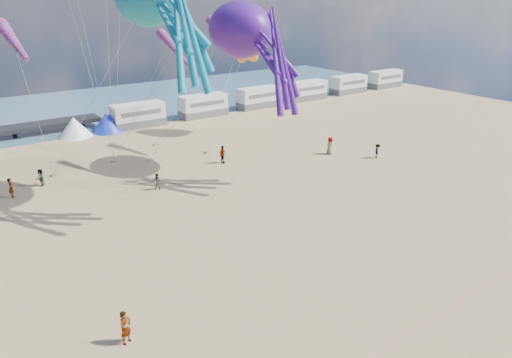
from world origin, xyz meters
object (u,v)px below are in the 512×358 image
at_px(tent_blue, 108,122).
at_px(kite_octopus_purple, 240,30).
at_px(motorhome_3, 307,90).
at_px(tent_white, 74,127).
at_px(motorhome_2, 259,97).
at_px(sandbag_e, 114,161).
at_px(motorhome_4, 349,84).
at_px(sandbag_c, 207,152).
at_px(standing_person, 126,327).
at_px(kite_panda, 240,38).
at_px(sandbag_b, 150,160).
at_px(windsock_left, 13,41).
at_px(beachgoer_3, 222,154).
at_px(motorhome_0, 138,115).
at_px(motorhome_1, 203,106).
at_px(sandbag_a, 54,175).
at_px(beachgoer_5, 11,188).
at_px(beachgoer_2, 377,151).
at_px(windsock_mid, 225,33).
at_px(beachgoer_1, 158,182).
at_px(motorhome_5, 385,79).
at_px(beachgoer_4, 41,177).
at_px(beachgoer_0, 330,146).
at_px(windsock_right, 174,48).

distance_m(tent_blue, kite_octopus_purple, 24.04).
xyz_separation_m(motorhome_3, tent_white, (-36.50, 0.00, -0.30)).
xyz_separation_m(motorhome_2, sandbag_e, (-26.22, -11.52, -1.39)).
relative_size(motorhome_4, sandbag_c, 13.20).
height_order(standing_person, kite_panda, kite_panda).
height_order(sandbag_b, sandbag_e, same).
height_order(motorhome_4, kite_octopus_purple, kite_octopus_purple).
bearing_deg(kite_octopus_purple, windsock_left, 145.49).
bearing_deg(kite_panda, motorhome_3, 46.62).
xyz_separation_m(motorhome_2, beachgoer_3, (-17.31, -18.10, -0.58)).
relative_size(motorhome_0, motorhome_4, 1.00).
height_order(motorhome_1, kite_panda, kite_panda).
bearing_deg(motorhome_0, kite_octopus_purple, -81.73).
height_order(motorhome_2, sandbag_a, motorhome_2).
bearing_deg(motorhome_3, motorhome_4, 0.00).
bearing_deg(beachgoer_3, motorhome_1, 41.36).
distance_m(tent_blue, windsock_left, 21.71).
xyz_separation_m(beachgoer_5, windsock_left, (2.29, 0.17, 11.66)).
relative_size(beachgoer_2, kite_panda, 0.28).
relative_size(motorhome_3, tent_white, 1.65).
bearing_deg(tent_white, standing_person, -101.23).
distance_m(motorhome_2, sandbag_c, 22.40).
bearing_deg(sandbag_b, windsock_mid, -8.43).
distance_m(beachgoer_1, windsock_left, 15.55).
height_order(motorhome_4, motorhome_5, same).
xyz_separation_m(motorhome_1, tent_white, (-17.50, 0.00, -0.30)).
distance_m(motorhome_3, sandbag_a, 43.35).
relative_size(sandbag_c, windsock_left, 0.08).
bearing_deg(beachgoer_5, standing_person, -171.91).
bearing_deg(sandbag_e, tent_blue, 74.39).
bearing_deg(sandbag_b, beachgoer_4, -176.88).
bearing_deg(standing_person, beachgoer_3, 22.09).
bearing_deg(tent_blue, motorhome_5, 0.00).
bearing_deg(sandbag_a, beachgoer_5, -141.85).
xyz_separation_m(beachgoer_2, windsock_left, (-30.55, 10.96, 11.77)).
bearing_deg(motorhome_3, kite_panda, -153.23).
bearing_deg(kite_panda, beachgoer_4, -150.11).
bearing_deg(beachgoer_0, motorhome_1, 11.71).
distance_m(motorhome_1, sandbag_e, 20.35).
relative_size(standing_person, beachgoer_3, 0.99).
bearing_deg(standing_person, beachgoer_1, 35.30).
relative_size(motorhome_1, tent_blue, 1.65).
bearing_deg(motorhome_2, windsock_mid, -135.01).
relative_size(beachgoer_1, windsock_left, 0.23).
xyz_separation_m(motorhome_4, beachgoer_4, (-52.57, -13.86, -0.73)).
height_order(sandbag_e, windsock_mid, windsock_mid).
height_order(motorhome_1, sandbag_c, motorhome_1).
distance_m(motorhome_5, beachgoer_5, 66.40).
bearing_deg(beachgoer_4, motorhome_1, 148.51).
distance_m(kite_octopus_purple, windsock_right, 6.16).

